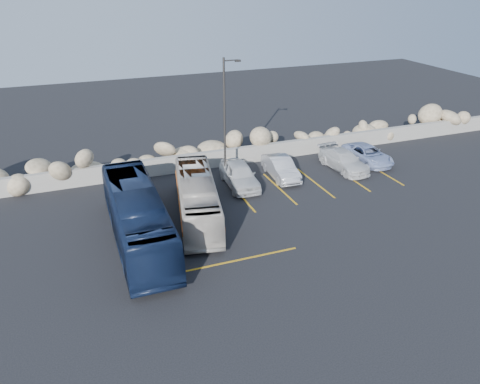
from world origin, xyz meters
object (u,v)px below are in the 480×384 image
object	(u,v)px
car_a	(239,175)
tour_coach	(137,217)
car_d	(367,154)
car_c	(344,160)
car_b	(281,168)
vintage_bus	(197,198)
lamppost	(225,118)

from	to	relation	value
car_a	tour_coach	bearing A→B (deg)	-144.03
car_a	car_d	xyz separation A→B (m)	(10.15, 0.51, -0.16)
car_a	car_c	world-z (taller)	car_a
car_d	car_c	bearing A→B (deg)	-170.42
car_b	car_a	bearing A→B (deg)	-170.63
vintage_bus	car_c	xyz separation A→B (m)	(11.56, 3.20, -0.54)
car_d	lamppost	bearing A→B (deg)	173.88
car_a	car_d	bearing A→B (deg)	6.37
car_a	car_d	distance (m)	10.16
car_a	car_c	xyz separation A→B (m)	(7.82, 0.01, -0.12)
car_b	tour_coach	bearing A→B (deg)	-150.73
tour_coach	car_d	world-z (taller)	tour_coach
lamppost	vintage_bus	bearing A→B (deg)	-126.58
vintage_bus	lamppost	bearing A→B (deg)	64.77
car_b	car_d	xyz separation A→B (m)	(7.06, 0.21, -0.07)
tour_coach	lamppost	bearing A→B (deg)	40.98
car_c	car_b	bearing A→B (deg)	172.59
car_c	car_d	bearing A→B (deg)	8.37
lamppost	car_c	xyz separation A→B (m)	(8.34, -1.15, -3.64)
car_b	car_c	bearing A→B (deg)	0.25
vintage_bus	tour_coach	size ratio (longest dim) A/B	0.84
tour_coach	car_d	size ratio (longest dim) A/B	2.32
lamppost	car_a	xyz separation A→B (m)	(0.51, -1.16, -3.53)
vintage_bus	tour_coach	distance (m)	3.85
tour_coach	car_a	size ratio (longest dim) A/B	2.26
car_d	car_a	bearing A→B (deg)	-179.77
lamppost	car_d	bearing A→B (deg)	-3.45
tour_coach	car_b	size ratio (longest dim) A/B	2.47
car_a	car_b	bearing A→B (deg)	9.05
tour_coach	car_c	bearing A→B (deg)	17.53
vintage_bus	car_a	world-z (taller)	vintage_bus
vintage_bus	car_d	world-z (taller)	vintage_bus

